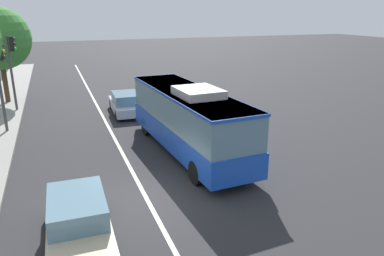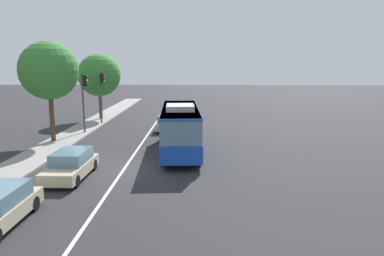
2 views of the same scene
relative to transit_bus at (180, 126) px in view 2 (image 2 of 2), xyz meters
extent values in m
plane|color=#28282B|center=(-3.92, 3.12, -1.81)|extent=(160.00, 160.00, 0.00)
cube|color=gray|center=(-3.92, 9.49, -1.74)|extent=(80.00, 2.63, 0.14)
cube|color=silver|center=(-3.92, 3.12, -1.80)|extent=(76.00, 0.16, 0.01)
cube|color=#1947B7|center=(0.02, 0.00, -0.83)|extent=(10.13, 3.07, 1.10)
cube|color=slate|center=(0.02, 0.00, 0.50)|extent=(9.92, 2.99, 1.58)
cube|color=#1947B7|center=(0.02, 0.00, 1.23)|extent=(10.03, 3.04, 0.12)
cube|color=#B2B2B2|center=(-1.17, -0.07, 1.47)|extent=(2.30, 1.92, 0.36)
cylinder|color=black|center=(3.36, 1.30, -1.31)|extent=(1.02, 0.36, 1.00)
cylinder|color=black|center=(3.48, -0.90, -1.31)|extent=(1.02, 0.36, 1.00)
cylinder|color=black|center=(-3.43, 0.90, -1.31)|extent=(1.02, 0.36, 1.00)
cylinder|color=black|center=(-3.31, -1.29, -1.31)|extent=(1.02, 0.36, 1.00)
cylinder|color=black|center=(-10.42, 5.70, -1.49)|extent=(0.64, 0.23, 0.64)
cube|color=#B7BABF|center=(8.33, 1.49, -1.29)|extent=(4.55, 1.94, 0.60)
cube|color=slate|center=(8.08, 1.50, -0.67)|extent=(2.57, 1.73, 0.64)
cylinder|color=black|center=(9.85, 2.25, -1.49)|extent=(0.65, 0.24, 0.64)
cylinder|color=black|center=(9.80, 0.65, -1.49)|extent=(0.65, 0.24, 0.64)
cylinder|color=black|center=(6.86, 2.34, -1.49)|extent=(0.65, 0.24, 0.64)
cylinder|color=black|center=(6.81, 0.74, -1.49)|extent=(0.65, 0.24, 0.64)
cube|color=#C6B793|center=(-5.95, 5.67, -1.29)|extent=(4.53, 1.88, 0.60)
cube|color=slate|center=(-5.70, 5.67, -0.67)|extent=(2.55, 1.70, 0.64)
cylinder|color=black|center=(-7.46, 4.90, -1.49)|extent=(0.64, 0.23, 0.64)
cylinder|color=black|center=(-7.44, 6.50, -1.49)|extent=(0.64, 0.23, 0.64)
cylinder|color=black|center=(-4.46, 4.85, -1.49)|extent=(0.64, 0.23, 0.64)
cylinder|color=black|center=(-4.44, 6.45, -1.49)|extent=(0.64, 0.23, 0.64)
cylinder|color=#47474C|center=(11.50, 8.57, 0.79)|extent=(0.16, 0.16, 5.20)
cube|color=black|center=(11.48, 8.29, 2.84)|extent=(0.34, 0.30, 0.96)
sphere|color=#2D2D2D|center=(11.47, 8.14, 3.16)|extent=(0.22, 0.22, 0.22)
sphere|color=#2D2D2D|center=(11.47, 8.14, 2.84)|extent=(0.22, 0.22, 0.22)
sphere|color=#1ED838|center=(11.47, 8.14, 2.52)|extent=(0.22, 0.22, 0.22)
cylinder|color=#47474C|center=(6.52, 8.76, 0.79)|extent=(0.16, 0.16, 5.20)
cube|color=black|center=(6.51, 8.48, 2.84)|extent=(0.33, 0.29, 0.96)
sphere|color=#2D2D2D|center=(6.50, 8.33, 3.16)|extent=(0.22, 0.22, 0.22)
sphere|color=#F9A514|center=(6.50, 8.33, 2.84)|extent=(0.22, 0.22, 0.22)
sphere|color=#2D2D2D|center=(6.50, 8.33, 2.52)|extent=(0.22, 0.22, 0.22)
cylinder|color=#4C3823|center=(14.37, 9.37, -0.24)|extent=(0.36, 0.36, 3.14)
sphere|color=#387F33|center=(14.37, 9.37, 3.03)|extent=(4.54, 4.54, 4.54)
cylinder|color=#4C3823|center=(2.91, 10.11, 0.15)|extent=(0.36, 0.36, 3.93)
sphere|color=#387F33|center=(2.91, 10.11, 3.78)|extent=(4.44, 4.44, 4.44)
camera|label=1|loc=(-16.06, 5.88, 4.95)|focal=34.22mm
camera|label=2|loc=(-24.86, -1.21, 4.41)|focal=34.02mm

